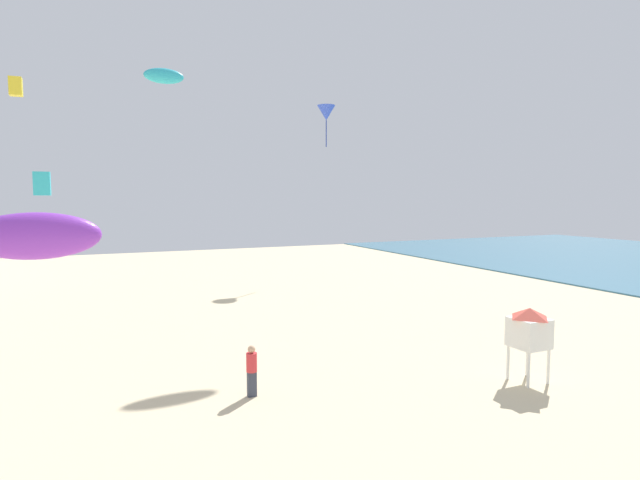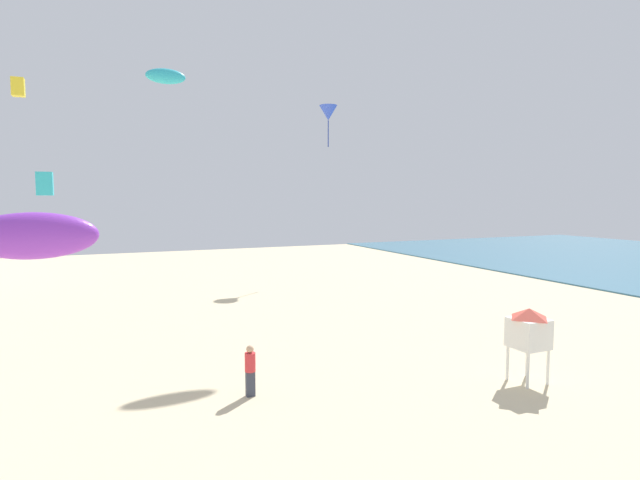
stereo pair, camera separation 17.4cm
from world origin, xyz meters
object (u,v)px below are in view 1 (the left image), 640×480
lifeguard_stand (529,329)px  kite_blue_delta (326,113)px  kite_flyer (252,368)px  kite_cyan_parafoil_2 (164,76)px  kite_purple_parafoil (35,236)px  kite_cyan_box (42,184)px  kite_yellow_box (16,86)px

lifeguard_stand → kite_blue_delta: size_ratio=0.76×
kite_flyer → kite_cyan_parafoil_2: kite_cyan_parafoil_2 is taller
kite_purple_parafoil → kite_cyan_box: bearing=93.9°
kite_flyer → kite_cyan_parafoil_2: bearing=105.7°
kite_cyan_box → kite_purple_parafoil: bearing=-86.1°
lifeguard_stand → kite_purple_parafoil: kite_purple_parafoil is taller
lifeguard_stand → kite_cyan_box: bearing=104.8°
kite_yellow_box → kite_cyan_parafoil_2: kite_cyan_parafoil_2 is taller
kite_yellow_box → kite_cyan_box: kite_yellow_box is taller
kite_blue_delta → kite_cyan_box: kite_blue_delta is taller
kite_cyan_box → kite_blue_delta: bearing=0.4°
kite_flyer → lifeguard_stand: bearing=-0.2°
kite_blue_delta → kite_purple_parafoil: 32.67m
kite_yellow_box → kite_cyan_box: size_ratio=0.63×
kite_purple_parafoil → kite_yellow_box: bearing=96.8°
kite_flyer → kite_blue_delta: size_ratio=0.49×
lifeguard_stand → kite_flyer: bearing=146.2°
kite_yellow_box → kite_cyan_parafoil_2: (8.03, 2.46, 1.85)m
kite_cyan_parafoil_2 → kite_yellow_box: bearing=-163.0°
lifeguard_stand → kite_cyan_parafoil_2: kite_cyan_parafoil_2 is taller
kite_yellow_box → kite_blue_delta: (21.31, 6.21, 0.97)m
kite_cyan_parafoil_2 → kite_purple_parafoil: size_ratio=0.92×
kite_flyer → lifeguard_stand: size_ratio=0.64×
kite_yellow_box → lifeguard_stand: bearing=-49.3°
kite_flyer → kite_cyan_box: 25.02m
kite_flyer → kite_blue_delta: 29.49m
kite_cyan_box → kite_flyer: bearing=-72.4°
kite_yellow_box → kite_cyan_parafoil_2: size_ratio=0.39×
kite_blue_delta → kite_purple_parafoil: size_ratio=1.23×
kite_blue_delta → kite_cyan_parafoil_2: (-13.28, -3.75, 0.88)m
lifeguard_stand → kite_cyan_box: kite_cyan_box is taller
kite_yellow_box → kite_purple_parafoil: 20.49m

